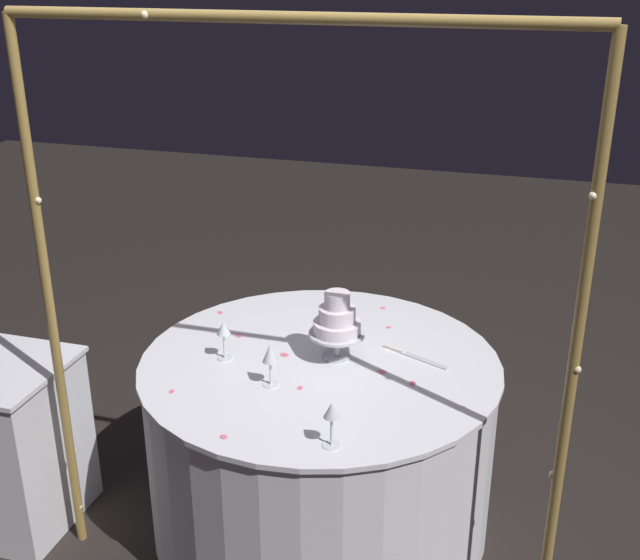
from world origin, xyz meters
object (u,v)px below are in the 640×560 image
(main_table, at_px, (320,444))
(wine_glass_2, at_px, (224,331))
(wine_glass_0, at_px, (332,414))
(side_table, at_px, (9,444))
(cake_knife, at_px, (412,355))
(decorative_arch, at_px, (286,254))
(wine_glass_1, at_px, (270,355))
(tiered_cake, at_px, (337,321))

(main_table, xyz_separation_m, wine_glass_2, (0.36, 0.09, 0.50))
(wine_glass_0, relative_size, wine_glass_2, 1.02)
(main_table, distance_m, side_table, 1.28)
(cake_knife, bearing_deg, decorative_arch, 57.46)
(decorative_arch, distance_m, wine_glass_1, 0.50)
(wine_glass_2, bearing_deg, wine_glass_1, 149.22)
(side_table, relative_size, wine_glass_1, 4.31)
(side_table, distance_m, wine_glass_0, 1.54)
(main_table, bearing_deg, wine_glass_2, 13.34)
(side_table, xyz_separation_m, cake_knife, (-1.57, -0.47, 0.40))
(main_table, height_order, wine_glass_2, wine_glass_2)
(main_table, distance_m, cake_knife, 0.53)
(tiered_cake, bearing_deg, decorative_arch, 82.91)
(cake_knife, bearing_deg, tiered_cake, 17.95)
(wine_glass_0, bearing_deg, tiered_cake, -76.32)
(main_table, bearing_deg, tiered_cake, -139.94)
(wine_glass_2, height_order, cake_knife, wine_glass_2)
(decorative_arch, xyz_separation_m, wine_glass_0, (-0.20, 0.15, -0.46))
(decorative_arch, distance_m, tiered_cake, 0.61)
(main_table, bearing_deg, wine_glass_0, 110.07)
(wine_glass_0, bearing_deg, cake_knife, -101.46)
(cake_knife, bearing_deg, wine_glass_1, 38.87)
(side_table, relative_size, wine_glass_2, 4.60)
(decorative_arch, relative_size, tiered_cake, 7.52)
(tiered_cake, height_order, wine_glass_0, tiered_cake)
(side_table, xyz_separation_m, wine_glass_0, (-1.43, 0.21, 0.52))
(main_table, bearing_deg, wine_glass_1, 62.40)
(wine_glass_0, bearing_deg, decorative_arch, -38.15)
(side_table, height_order, cake_knife, cake_knife)
(decorative_arch, relative_size, wine_glass_2, 13.20)
(decorative_arch, distance_m, cake_knife, 0.85)
(decorative_arch, relative_size, side_table, 2.87)
(tiered_cake, xyz_separation_m, wine_glass_0, (-0.14, 0.59, -0.04))
(main_table, distance_m, tiered_cake, 0.54)
(decorative_arch, height_order, cake_knife, decorative_arch)
(wine_glass_1, bearing_deg, decorative_arch, 127.82)
(wine_glass_1, xyz_separation_m, wine_glass_2, (0.24, -0.14, -0.01))
(side_table, relative_size, wine_glass_0, 4.53)
(wine_glass_1, relative_size, cake_knife, 0.60)
(tiered_cake, xyz_separation_m, cake_knife, (-0.28, -0.09, -0.15))
(wine_glass_2, bearing_deg, decorative_arch, 140.41)
(side_table, bearing_deg, decorative_arch, 177.58)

